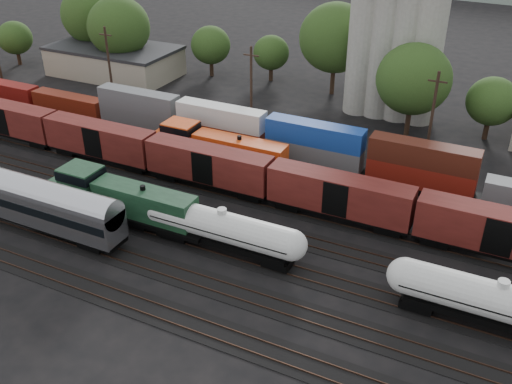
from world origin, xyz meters
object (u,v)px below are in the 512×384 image
at_px(green_locomotive, 118,198).
at_px(passenger_coach, 16,195).
at_px(tank_car_a, 222,228).
at_px(orange_locomotive, 215,148).
at_px(grain_silo, 394,40).

bearing_deg(green_locomotive, passenger_coach, -150.31).
xyz_separation_m(tank_car_a, orange_locomotive, (-9.30, 15.00, 0.10)).
bearing_deg(tank_car_a, grain_silo, 83.23).
xyz_separation_m(orange_locomotive, grain_silo, (14.16, 26.00, 8.51)).
distance_m(passenger_coach, grain_silo, 53.31).
distance_m(green_locomotive, grain_silo, 45.19).
distance_m(green_locomotive, tank_car_a, 12.17).
bearing_deg(grain_silo, passenger_coach, -119.29).
height_order(green_locomotive, grain_silo, grain_silo).
distance_m(green_locomotive, orange_locomotive, 15.27).
height_order(tank_car_a, grain_silo, grain_silo).
relative_size(green_locomotive, grain_silo, 0.64).
distance_m(passenger_coach, orange_locomotive, 23.15).
relative_size(green_locomotive, tank_car_a, 1.10).
distance_m(tank_car_a, grain_silo, 42.17).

